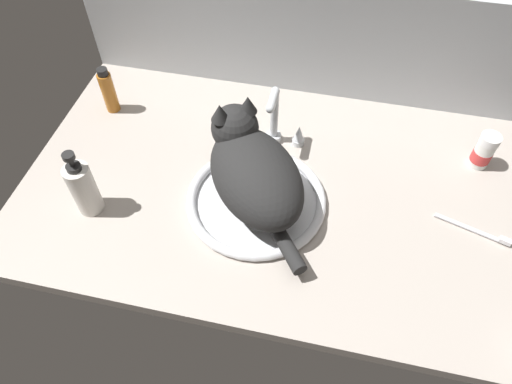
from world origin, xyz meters
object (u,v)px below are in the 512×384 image
(faucet, at_px, (274,123))
(toothbrush, at_px, (474,230))
(soap_pump_bottle, at_px, (83,188))
(pill_bottle, at_px, (484,152))
(amber_bottle, at_px, (108,91))
(cat, at_px, (252,168))
(sink_basin, at_px, (256,200))

(faucet, bearing_deg, toothbrush, -20.15)
(soap_pump_bottle, bearing_deg, pill_bottle, 20.54)
(faucet, distance_m, soap_pump_bottle, 0.48)
(pill_bottle, bearing_deg, toothbrush, -96.30)
(amber_bottle, xyz_separation_m, soap_pump_bottle, (0.09, -0.33, 0.01))
(faucet, relative_size, pill_bottle, 1.76)
(pill_bottle, height_order, toothbrush, pill_bottle)
(amber_bottle, height_order, soap_pump_bottle, soap_pump_bottle)
(pill_bottle, relative_size, toothbrush, 0.60)
(amber_bottle, height_order, toothbrush, amber_bottle)
(cat, xyz_separation_m, toothbrush, (0.50, 0.01, -0.09))
(sink_basin, height_order, soap_pump_bottle, soap_pump_bottle)
(cat, distance_m, amber_bottle, 0.49)
(cat, bearing_deg, sink_basin, -53.62)
(sink_basin, bearing_deg, faucet, 90.00)
(toothbrush, bearing_deg, pill_bottle, 83.70)
(cat, bearing_deg, pill_bottle, 22.46)
(faucet, bearing_deg, amber_bottle, 176.46)
(sink_basin, height_order, toothbrush, sink_basin)
(cat, xyz_separation_m, soap_pump_bottle, (-0.36, -0.11, -0.03))
(cat, bearing_deg, faucet, 85.95)
(sink_basin, height_order, pill_bottle, pill_bottle)
(sink_basin, relative_size, cat, 0.91)
(pill_bottle, distance_m, soap_pump_bottle, 0.94)
(faucet, distance_m, amber_bottle, 0.46)
(faucet, xyz_separation_m, amber_bottle, (-0.46, 0.03, -0.00))
(sink_basin, height_order, cat, cat)
(sink_basin, bearing_deg, toothbrush, 2.95)
(faucet, height_order, soap_pump_bottle, soap_pump_bottle)
(faucet, xyz_separation_m, cat, (-0.01, -0.19, 0.03))
(cat, bearing_deg, amber_bottle, 154.01)
(pill_bottle, relative_size, amber_bottle, 0.73)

